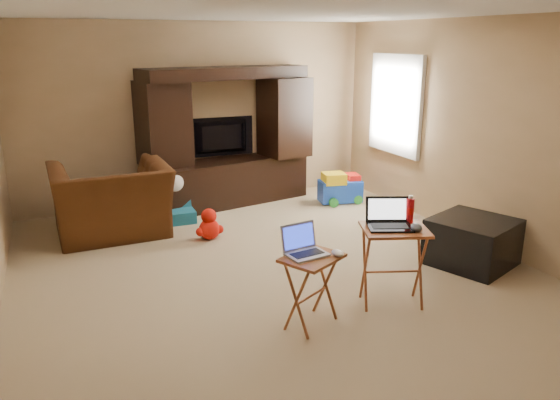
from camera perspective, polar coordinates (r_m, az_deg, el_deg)
name	(u,v)px	position (r m, az deg, el deg)	size (l,w,h in m)	color
floor	(272,270)	(5.60, -0.81, -7.33)	(5.50, 5.50, 0.00)	#C6B289
ceiling	(271,11)	(5.13, -0.93, 19.14)	(5.50, 5.50, 0.00)	silver
wall_back	(198,114)	(7.81, -8.61, 8.86)	(5.00, 5.00, 0.00)	tan
wall_front	(476,246)	(2.96, 19.78, -4.55)	(5.00, 5.00, 0.00)	tan
wall_right	(477,132)	(6.57, 19.90, 6.65)	(5.50, 5.50, 0.00)	tan
window_pane	(397,104)	(7.74, 12.09, 9.73)	(1.20, 1.20, 0.00)	white
window_frame	(395,105)	(7.73, 11.97, 9.73)	(0.06, 1.14, 1.34)	white
entertainment_center	(227,137)	(7.63, -5.57, 6.53)	(2.33, 0.58, 1.90)	black
television	(222,138)	(7.85, -6.07, 6.51)	(0.97, 0.13, 0.56)	black
recliner	(111,200)	(6.75, -17.20, -0.05)	(1.32, 1.15, 0.85)	#4E2810
child_rocker	(177,201)	(7.09, -10.72, -0.09)	(0.41, 0.47, 0.55)	#175F7F
plush_toy	(209,224)	(6.42, -7.41, -2.49)	(0.34, 0.28, 0.38)	red
push_toy	(340,187)	(7.84, 6.31, 1.35)	(0.61, 0.43, 0.46)	blue
ottoman	(472,242)	(6.01, 19.45, -4.14)	(0.75, 0.75, 0.48)	black
tray_table_left	(311,291)	(4.48, 3.31, -9.47)	(0.46, 0.37, 0.60)	brown
tray_table_right	(393,267)	(4.89, 11.68, -6.84)	(0.55, 0.44, 0.71)	brown
laptop_left	(307,242)	(4.33, 2.87, -4.36)	(0.32, 0.26, 0.24)	#A7A6AB
laptop_right	(391,215)	(4.72, 11.48, -1.52)	(0.37, 0.30, 0.24)	black
mouse_left	(337,253)	(4.38, 6.03, -5.53)	(0.08, 0.12, 0.05)	white
mouse_right	(416,227)	(4.73, 14.07, -2.78)	(0.09, 0.14, 0.06)	#434348
water_bottle	(410,211)	(4.90, 13.40, -1.08)	(0.07, 0.07, 0.22)	#B60B12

